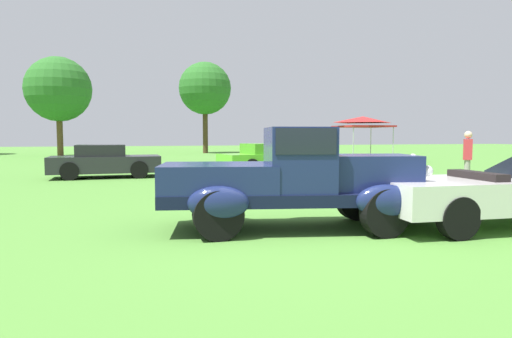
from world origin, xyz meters
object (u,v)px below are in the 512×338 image
at_px(neighbor_convertible, 503,192).
at_px(feature_pickup_truck, 293,178).
at_px(show_car_lime, 271,158).
at_px(spectator_far_side, 328,160).
at_px(canopy_tent_left_field, 363,121).
at_px(spectator_by_row, 467,158).
at_px(show_car_charcoal, 105,161).

bearing_deg(neighbor_convertible, feature_pickup_truck, 169.34).
bearing_deg(show_car_lime, spectator_far_side, -95.09).
bearing_deg(canopy_tent_left_field, show_car_lime, -140.40).
bearing_deg(show_car_lime, canopy_tent_left_field, 39.60).
relative_size(feature_pickup_truck, spectator_by_row, 2.66).
relative_size(neighbor_convertible, spectator_far_side, 2.67).
distance_m(spectator_by_row, spectator_far_side, 4.48).
bearing_deg(spectator_far_side, feature_pickup_truck, -121.56).
relative_size(neighbor_convertible, canopy_tent_left_field, 1.57).
distance_m(show_car_charcoal, canopy_tent_left_field, 16.29).
relative_size(spectator_by_row, canopy_tent_left_field, 0.59).
height_order(spectator_far_side, canopy_tent_left_field, canopy_tent_left_field).
bearing_deg(neighbor_convertible, spectator_far_side, 105.99).
height_order(show_car_charcoal, spectator_far_side, spectator_far_side).
relative_size(feature_pickup_truck, canopy_tent_left_field, 1.56).
bearing_deg(feature_pickup_truck, neighbor_convertible, -10.66).
bearing_deg(spectator_far_side, show_car_charcoal, 132.37).
relative_size(show_car_lime, spectator_by_row, 2.75).
bearing_deg(canopy_tent_left_field, spectator_by_row, -106.41).
height_order(show_car_lime, canopy_tent_left_field, canopy_tent_left_field).
distance_m(feature_pickup_truck, show_car_lime, 11.49).
height_order(show_car_lime, spectator_by_row, spectator_by_row).
height_order(show_car_charcoal, spectator_by_row, spectator_by_row).
bearing_deg(spectator_far_side, neighbor_convertible, -74.01).
distance_m(neighbor_convertible, show_car_lime, 11.79).
relative_size(show_car_lime, spectator_far_side, 2.75).
xyz_separation_m(neighbor_convertible, show_car_lime, (-0.64, 11.77, 0.02)).
bearing_deg(canopy_tent_left_field, feature_pickup_truck, -121.64).
xyz_separation_m(show_car_lime, spectator_far_side, (-0.65, -7.29, 0.31)).
bearing_deg(canopy_tent_left_field, spectator_far_side, -121.66).
height_order(neighbor_convertible, show_car_charcoal, neighbor_convertible).
bearing_deg(canopy_tent_left_field, neighbor_convertible, -111.54).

